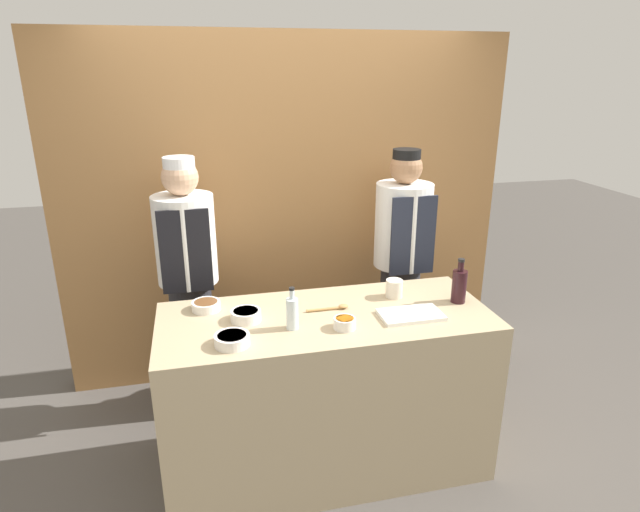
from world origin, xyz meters
TOP-DOWN VIEW (x-y plane):
  - ground_plane at (0.00, 0.00)m, footprint 14.00×14.00m
  - cabinet_wall at (0.00, 1.18)m, footprint 3.11×0.18m
  - counter at (0.00, 0.00)m, footprint 1.75×0.73m
  - sauce_bowl_orange at (0.05, -0.17)m, footprint 0.11×0.11m
  - sauce_bowl_brown at (-0.61, 0.21)m, footprint 0.15×0.15m
  - sauce_bowl_green at (-0.42, 0.03)m, footprint 0.16×0.16m
  - sauce_bowl_purple at (-0.51, -0.21)m, footprint 0.17×0.17m
  - cutting_board at (0.43, -0.12)m, footprint 0.33×0.19m
  - bottle_clear at (-0.20, -0.11)m, footprint 0.06×0.06m
  - bottle_wine at (0.75, -0.00)m, footprint 0.08×0.08m
  - cup_cream at (0.43, 0.15)m, footprint 0.09×0.09m
  - wooden_spoon at (0.05, 0.06)m, footprint 0.23×0.04m
  - chef_left at (-0.70, 0.73)m, footprint 0.37×0.37m
  - chef_right at (0.70, 0.73)m, footprint 0.37×0.37m

SIDE VIEW (x-z plane):
  - ground_plane at x=0.00m, z-range 0.00..0.00m
  - counter at x=0.00m, z-range 0.00..0.94m
  - chef_right at x=0.70m, z-range 0.07..1.75m
  - chef_left at x=-0.70m, z-range 0.07..1.75m
  - cutting_board at x=0.43m, z-range 0.94..0.96m
  - wooden_spoon at x=0.05m, z-range 0.94..0.96m
  - sauce_bowl_brown at x=-0.61m, z-range 0.94..0.99m
  - sauce_bowl_purple at x=-0.51m, z-range 0.94..0.99m
  - sauce_bowl_orange at x=0.05m, z-range 0.94..1.00m
  - sauce_bowl_green at x=-0.42m, z-range 0.94..1.00m
  - cup_cream at x=0.43m, z-range 0.94..1.04m
  - bottle_clear at x=-0.20m, z-range 0.91..1.13m
  - bottle_wine at x=0.75m, z-range 0.91..1.16m
  - cabinet_wall at x=0.00m, z-range 0.00..2.40m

